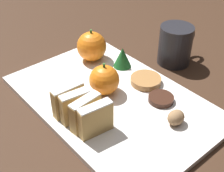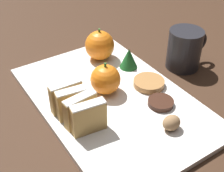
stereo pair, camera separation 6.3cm
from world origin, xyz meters
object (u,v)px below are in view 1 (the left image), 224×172
at_px(walnut, 176,117).
at_px(chocolate_cookie, 161,99).
at_px(orange_near, 92,46).
at_px(orange_far, 105,80).
at_px(coffee_mug, 176,45).

height_order(walnut, chocolate_cookie, walnut).
relative_size(orange_near, orange_far, 1.11).
distance_m(chocolate_cookie, coffee_mug, 0.18).
height_order(orange_near, coffee_mug, coffee_mug).
bearing_deg(coffee_mug, orange_far, 178.95).
relative_size(walnut, coffee_mug, 0.31).
relative_size(orange_near, coffee_mug, 0.71).
bearing_deg(orange_near, chocolate_cookie, -88.01).
height_order(walnut, coffee_mug, coffee_mug).
relative_size(orange_far, walnut, 2.03).
relative_size(orange_far, coffee_mug, 0.63).
bearing_deg(chocolate_cookie, coffee_mug, 31.79).
xyz_separation_m(orange_far, coffee_mug, (0.22, -0.00, 0.00)).
height_order(orange_near, walnut, orange_near).
height_order(orange_far, chocolate_cookie, orange_far).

